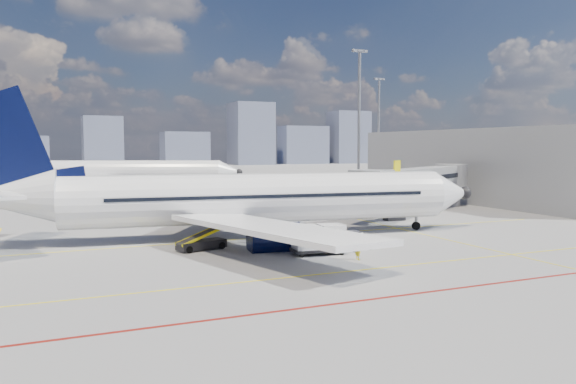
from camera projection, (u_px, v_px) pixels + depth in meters
name	position (u px, v px, depth m)	size (l,w,h in m)	color
ground	(297.00, 255.00, 39.64)	(420.00, 420.00, 0.00)	gray
apron_markings	(315.00, 266.00, 35.84)	(90.00, 35.12, 0.01)	yellow
jet_bridge	(422.00, 181.00, 64.22)	(23.55, 15.78, 6.30)	#95979D
terminal_block	(477.00, 165.00, 79.02)	(10.00, 42.00, 10.00)	#95979D
floodlight_mast_ne	(359.00, 114.00, 103.98)	(3.20, 0.61, 25.45)	gray
floodlight_mast_far	(379.00, 124.00, 146.76)	(3.20, 0.61, 25.45)	gray
distant_skyline	(90.00, 140.00, 212.51)	(251.73, 15.73, 28.55)	slate
main_aircraft	(241.00, 200.00, 46.88)	(43.18, 37.48, 12.65)	white
second_aircraft	(115.00, 173.00, 94.19)	(40.41, 34.23, 12.31)	white
baggage_tug	(356.00, 241.00, 41.49)	(2.21, 1.52, 1.44)	white
cargo_dolly	(319.00, 238.00, 39.78)	(4.02, 2.14, 2.11)	black
belt_loader	(203.00, 242.00, 41.65)	(5.33, 2.57, 2.15)	black
ramp_worker	(358.00, 248.00, 37.89)	(0.59, 0.39, 1.62)	yellow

